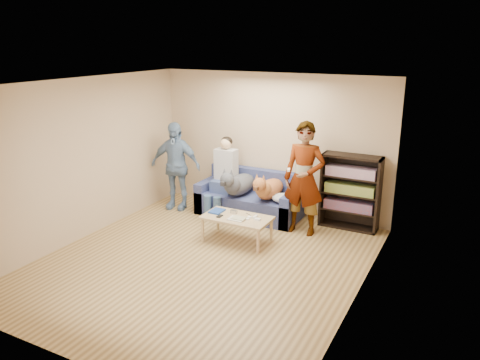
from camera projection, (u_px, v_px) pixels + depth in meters
The scene contains 27 objects.
ground at pixel (203, 262), 6.92m from camera, with size 5.00×5.00×0.00m, color olive.
ceiling at pixel (198, 84), 6.16m from camera, with size 5.00×5.00×0.00m, color white.
wall_back at pixel (272, 144), 8.66m from camera, with size 4.50×4.50×0.00m, color tan.
wall_front at pixel (60, 245), 4.42m from camera, with size 4.50×4.50×0.00m, color tan.
wall_left at pixel (82, 160), 7.53m from camera, with size 5.00×5.00×0.00m, color tan.
wall_right at pixel (362, 203), 5.55m from camera, with size 5.00×5.00×0.00m, color tan.
blanket at pixel (284, 198), 8.16m from camera, with size 0.43×0.36×0.15m, color #B3B3B8.
person_standing_right at pixel (304, 179), 7.72m from camera, with size 0.69×0.46×1.90m, color gray.
person_standing_left at pixel (175, 166), 8.92m from camera, with size 0.99×0.41×1.69m, color #7CA4C7.
held_controller at pixel (289, 170), 7.59m from camera, with size 0.04×0.13×0.03m, color white.
notebook_blue at pixel (217, 211), 7.74m from camera, with size 0.20×0.26×0.03m, color #1B3F96.
papers at pixel (237, 219), 7.42m from camera, with size 0.26×0.20×0.01m, color silver.
magazine at pixel (239, 218), 7.42m from camera, with size 0.22×0.17×0.01m, color #AAA888.
camera_silver at pixel (234, 212), 7.68m from camera, with size 0.11×0.06×0.05m, color #B7B8BC.
controller_a at pixel (255, 217), 7.49m from camera, with size 0.04×0.13×0.03m, color white.
controller_b at pixel (258, 219), 7.38m from camera, with size 0.09×0.06×0.03m, color white.
headphone_cup_a at pixel (247, 219), 7.42m from camera, with size 0.07×0.07×0.02m, color white.
headphone_cup_b at pixel (250, 217), 7.49m from camera, with size 0.07×0.07×0.02m, color white.
pen_orange at pixel (231, 220), 7.40m from camera, with size 0.01×0.01×0.14m, color #CA551C.
pen_black at pixel (248, 214), 7.63m from camera, with size 0.01×0.01×0.14m, color black.
wallet at pixel (220, 216), 7.54m from camera, with size 0.07×0.12×0.01m, color black.
sofa at pixel (250, 200), 8.73m from camera, with size 1.90×0.85×0.82m.
person_seated at pixel (224, 173), 8.69m from camera, with size 0.40×0.73×1.47m.
dog_gray at pixel (238, 184), 8.51m from camera, with size 0.41×1.25×0.60m.
dog_tan at pixel (268, 189), 8.30m from camera, with size 0.38×1.15×0.55m.
coffee_table at pixel (237, 219), 7.54m from camera, with size 1.10×0.60×0.42m.
bookshelf at pixel (350, 190), 8.02m from camera, with size 1.00×0.34×1.30m.
Camera 1 is at (3.38, -5.31, 3.16)m, focal length 35.00 mm.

